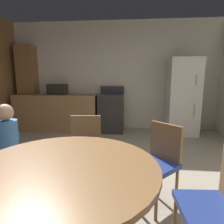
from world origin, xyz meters
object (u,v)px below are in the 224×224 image
(chair_north, at_px, (85,146))
(oven_range, at_px, (111,113))
(microwave, at_px, (58,89))
(chair_northeast, at_px, (158,159))
(refrigerator, at_px, (183,97))
(chair_east, at_px, (218,203))
(dining_table, at_px, (64,185))
(person_child, at_px, (9,152))

(chair_north, bearing_deg, oven_range, 172.64)
(microwave, distance_m, chair_northeast, 3.55)
(refrigerator, distance_m, microwave, 3.02)
(oven_range, relative_size, chair_east, 1.26)
(dining_table, relative_size, person_child, 1.22)
(oven_range, distance_m, chair_east, 3.66)
(oven_range, height_order, person_child, oven_range)
(chair_east, distance_m, chair_northeast, 0.77)
(microwave, relative_size, chair_north, 0.51)
(refrigerator, bearing_deg, chair_north, -125.60)
(oven_range, xyz_separation_m, chair_northeast, (0.79, -2.79, 0.03))
(oven_range, xyz_separation_m, refrigerator, (1.67, -0.05, 0.41))
(chair_north, relative_size, person_child, 0.80)
(chair_northeast, bearing_deg, refrigerator, -153.57)
(dining_table, distance_m, person_child, 1.02)
(chair_northeast, bearing_deg, person_child, -39.82)
(chair_east, height_order, person_child, person_child)
(oven_range, xyz_separation_m, microwave, (-1.34, -0.00, 0.56))
(dining_table, bearing_deg, person_child, 143.12)
(chair_east, xyz_separation_m, chair_northeast, (-0.32, 0.70, 0.00))
(chair_east, bearing_deg, chair_northeast, -69.08)
(chair_east, bearing_deg, refrigerator, -103.10)
(refrigerator, height_order, chair_northeast, refrigerator)
(dining_table, distance_m, chair_north, 1.08)
(refrigerator, relative_size, chair_north, 2.02)
(chair_northeast, height_order, person_child, person_child)
(refrigerator, xyz_separation_m, person_child, (-2.45, -2.90, -0.30))
(refrigerator, height_order, chair_north, refrigerator)
(person_child, bearing_deg, chair_north, 70.19)
(person_child, bearing_deg, refrigerator, 86.70)
(chair_northeast, distance_m, person_child, 1.58)
(oven_range, height_order, microwave, microwave)
(microwave, xyz_separation_m, dining_table, (1.38, -3.56, -0.42))
(dining_table, height_order, chair_northeast, chair_northeast)
(chair_east, bearing_deg, person_child, -19.76)
(dining_table, relative_size, chair_northeast, 1.53)
(chair_northeast, bearing_deg, chair_north, -64.97)
(chair_north, distance_m, person_child, 0.85)
(refrigerator, bearing_deg, person_child, -130.19)
(oven_range, distance_m, chair_northeast, 2.90)
(chair_east, distance_m, chair_north, 1.55)
(chair_east, height_order, chair_northeast, same)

